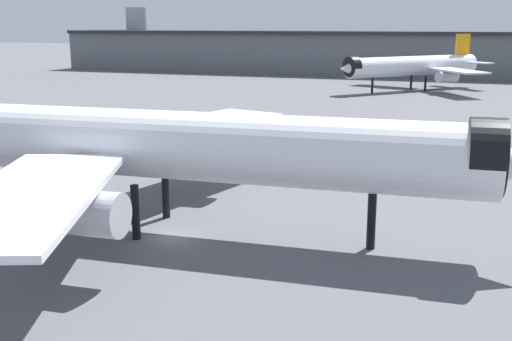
# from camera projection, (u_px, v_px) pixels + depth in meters

# --- Properties ---
(ground) EXTENTS (900.00, 900.00, 0.00)m
(ground) POSITION_uv_depth(u_px,v_px,m) (173.00, 237.00, 52.84)
(ground) COLOR #56565B
(airliner_near_gate) EXTENTS (59.55, 54.11, 17.06)m
(airliner_near_gate) POSITION_uv_depth(u_px,v_px,m) (173.00, 147.00, 53.05)
(airliner_near_gate) COLOR white
(airliner_near_gate) RESTS_ON ground
(airliner_far_taxiway) EXTENTS (38.55, 43.11, 15.02)m
(airliner_far_taxiway) POSITION_uv_depth(u_px,v_px,m) (414.00, 66.00, 167.62)
(airliner_far_taxiway) COLOR silver
(airliner_far_taxiway) RESTS_ON ground
(terminal_building) EXTENTS (192.44, 31.10, 24.16)m
(terminal_building) POSITION_uv_depth(u_px,v_px,m) (305.00, 52.00, 228.08)
(terminal_building) COLOR slate
(terminal_building) RESTS_ON ground
(baggage_tug_wing) EXTENTS (2.74, 3.55, 1.85)m
(baggage_tug_wing) POSITION_uv_depth(u_px,v_px,m) (384.00, 159.00, 79.00)
(baggage_tug_wing) COLOR black
(baggage_tug_wing) RESTS_ON ground
(traffic_cone_near_nose) EXTENTS (0.55, 0.55, 0.69)m
(traffic_cone_near_nose) POSITION_uv_depth(u_px,v_px,m) (62.00, 160.00, 81.37)
(traffic_cone_near_nose) COLOR #F2600C
(traffic_cone_near_nose) RESTS_ON ground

